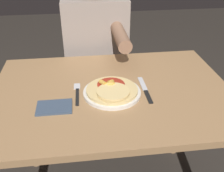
{
  "coord_description": "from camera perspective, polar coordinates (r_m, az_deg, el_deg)",
  "views": [
    {
      "loc": [
        -0.13,
        -0.99,
        1.37
      ],
      "look_at": [
        -0.01,
        -0.03,
        0.79
      ],
      "focal_mm": 42.0,
      "sensor_mm": 36.0,
      "label": 1
    }
  ],
  "objects": [
    {
      "name": "dining_table",
      "position": [
        1.24,
        0.04,
        -5.76
      ],
      "size": [
        1.07,
        0.76,
        0.75
      ],
      "color": "#9E754C",
      "rests_on": "ground_plane"
    },
    {
      "name": "pizza",
      "position": [
        1.13,
        -0.0,
        -0.8
      ],
      "size": [
        0.22,
        0.22,
        0.04
      ],
      "color": "#DBBC7A",
      "rests_on": "plate"
    },
    {
      "name": "fork",
      "position": [
        1.16,
        -7.59,
        -1.38
      ],
      "size": [
        0.03,
        0.18,
        0.0
      ],
      "color": "black",
      "rests_on": "dining_table"
    },
    {
      "name": "napkin",
      "position": [
        1.08,
        -12.44,
        -4.51
      ],
      "size": [
        0.14,
        0.1,
        0.01
      ],
      "color": "#38475B",
      "rests_on": "dining_table"
    },
    {
      "name": "person_diner",
      "position": [
        1.7,
        -3.4,
        7.37
      ],
      "size": [
        0.39,
        0.52,
        1.19
      ],
      "color": "#2D2D38",
      "rests_on": "ground_plane"
    },
    {
      "name": "knife",
      "position": [
        1.18,
        7.25,
        -0.85
      ],
      "size": [
        0.02,
        0.22,
        0.0
      ],
      "color": "black",
      "rests_on": "dining_table"
    },
    {
      "name": "plate",
      "position": [
        1.14,
        -0.0,
        -1.42
      ],
      "size": [
        0.25,
        0.25,
        0.01
      ],
      "color": "silver",
      "rests_on": "dining_table"
    }
  ]
}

